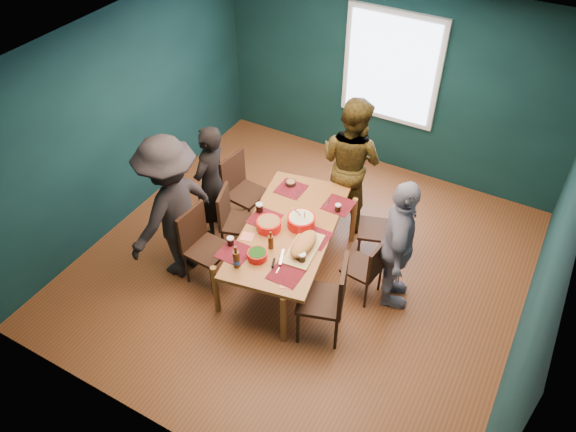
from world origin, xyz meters
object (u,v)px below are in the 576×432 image
at_px(person_right, 398,246).
at_px(cutting_board, 303,245).
at_px(person_far_left, 211,183).
at_px(bowl_dumpling, 301,221).
at_px(chair_right_far, 384,225).
at_px(chair_right_mid, 369,266).
at_px(chair_left_far, 240,185).
at_px(chair_right_near, 331,295).
at_px(bowl_salad, 269,224).
at_px(person_back, 351,162).
at_px(dining_table, 289,232).
at_px(person_near_left, 172,209).
at_px(bowl_herbs, 257,255).
at_px(chair_left_near, 200,241).
at_px(chair_left_mid, 232,217).

bearing_deg(person_right, cutting_board, 97.82).
xyz_separation_m(person_far_left, bowl_dumpling, (1.30, -0.11, 0.02)).
xyz_separation_m(chair_right_far, cutting_board, (-0.54, -1.02, 0.27)).
height_order(chair_right_mid, person_right, person_right).
bearing_deg(chair_left_far, person_right, -2.44).
height_order(chair_right_near, bowl_salad, chair_right_near).
relative_size(chair_left_far, person_back, 0.56).
relative_size(dining_table, cutting_board, 2.87).
bearing_deg(person_near_left, chair_right_far, 130.05).
bearing_deg(bowl_dumpling, bowl_herbs, -103.20).
bearing_deg(dining_table, chair_right_mid, -3.01).
height_order(chair_left_near, chair_right_near, chair_right_near).
relative_size(chair_left_mid, person_near_left, 0.49).
relative_size(chair_right_mid, chair_right_near, 0.80).
xyz_separation_m(chair_left_mid, bowl_herbs, (0.75, -0.63, 0.26)).
xyz_separation_m(chair_right_mid, bowl_herbs, (-1.00, -0.70, 0.30)).
bearing_deg(chair_right_mid, bowl_herbs, -138.01).
bearing_deg(person_far_left, person_right, 88.56).
relative_size(chair_right_near, person_right, 0.63).
relative_size(dining_table, chair_right_near, 1.99).
xyz_separation_m(person_far_left, bowl_herbs, (1.14, -0.79, 0.00)).
bearing_deg(dining_table, bowl_herbs, -106.34).
bearing_deg(dining_table, person_far_left, 159.86).
bearing_deg(chair_left_near, chair_left_far, 101.80).
relative_size(person_near_left, bowl_dumpling, 5.85).
relative_size(chair_right_mid, bowl_herbs, 3.93).
relative_size(person_far_left, cutting_board, 2.17).
xyz_separation_m(chair_left_mid, person_back, (0.97, 1.25, 0.36)).
height_order(chair_left_far, bowl_salad, chair_left_far).
relative_size(chair_right_mid, bowl_salad, 2.98).
bearing_deg(bowl_salad, person_near_left, -157.00).
xyz_separation_m(chair_left_mid, person_far_left, (-0.39, 0.16, 0.26)).
height_order(person_near_left, cutting_board, person_near_left).
distance_m(chair_right_far, person_right, 0.73).
height_order(chair_right_far, person_near_left, person_near_left).
bearing_deg(person_right, chair_right_near, 133.58).
xyz_separation_m(chair_left_mid, chair_right_near, (1.60, -0.60, 0.08)).
bearing_deg(chair_right_near, chair_right_mid, 60.33).
relative_size(dining_table, chair_left_near, 2.12).
bearing_deg(chair_left_far, person_far_left, -111.61).
bearing_deg(chair_left_mid, cutting_board, -31.75).
height_order(dining_table, person_near_left, person_near_left).
bearing_deg(chair_right_near, person_right, 45.31).
xyz_separation_m(chair_left_far, person_right, (2.22, -0.33, 0.25)).
xyz_separation_m(person_back, bowl_herbs, (-0.23, -1.88, -0.10)).
xyz_separation_m(dining_table, chair_right_far, (0.85, 0.79, -0.13)).
bearing_deg(chair_right_far, chair_left_far, 168.69).
bearing_deg(chair_left_near, chair_right_far, 40.94).
bearing_deg(person_back, cutting_board, 108.40).
bearing_deg(chair_right_far, cutting_board, -136.43).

